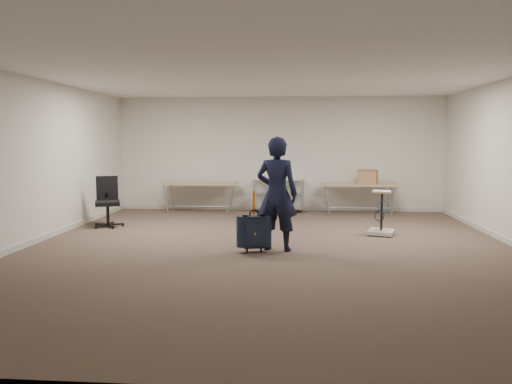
{
  "coord_description": "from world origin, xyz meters",
  "views": [
    {
      "loc": [
        0.41,
        -7.86,
        1.76
      ],
      "look_at": [
        -0.24,
        0.3,
        0.9
      ],
      "focal_mm": 35.0,
      "sensor_mm": 36.0,
      "label": 1
    }
  ],
  "objects": [
    {
      "name": "ground",
      "position": [
        0.0,
        0.0,
        0.0
      ],
      "size": [
        9.0,
        9.0,
        0.0
      ],
      "primitive_type": "plane",
      "color": "#49382C",
      "rests_on": "ground"
    },
    {
      "name": "room_shell",
      "position": [
        0.0,
        1.38,
        0.05
      ],
      "size": [
        8.0,
        9.0,
        9.0
      ],
      "color": "silver",
      "rests_on": "ground"
    },
    {
      "name": "folding_table_left",
      "position": [
        -1.9,
        3.95,
        0.68
      ],
      "size": [
        1.8,
        0.75,
        0.73
      ],
      "color": "tan",
      "rests_on": "ground"
    },
    {
      "name": "folding_table_right",
      "position": [
        1.9,
        3.95,
        0.68
      ],
      "size": [
        1.8,
        0.75,
        0.73
      ],
      "color": "tan",
      "rests_on": "ground"
    },
    {
      "name": "wire_shelf",
      "position": [
        0.0,
        4.2,
        0.44
      ],
      "size": [
        1.22,
        0.47,
        0.8
      ],
      "color": "silver",
      "rests_on": "ground"
    },
    {
      "name": "person",
      "position": [
        0.12,
        -0.03,
        0.91
      ],
      "size": [
        0.74,
        0.57,
        1.81
      ],
      "primitive_type": "imported",
      "rotation": [
        0.0,
        0.0,
        2.92
      ],
      "color": "black",
      "rests_on": "ground"
    },
    {
      "name": "suitcase",
      "position": [
        -0.23,
        -0.2,
        0.33
      ],
      "size": [
        0.39,
        0.28,
        0.97
      ],
      "color": "black",
      "rests_on": "ground"
    },
    {
      "name": "office_chair",
      "position": [
        -3.39,
        1.89,
        0.31
      ],
      "size": [
        0.62,
        0.63,
        1.02
      ],
      "color": "black",
      "rests_on": "ground"
    },
    {
      "name": "equipment_cart",
      "position": [
        1.99,
        1.4,
        0.22
      ],
      "size": [
        0.57,
        0.57,
        0.82
      ],
      "color": "beige",
      "rests_on": "ground"
    },
    {
      "name": "cardboard_box",
      "position": [
        2.09,
        3.98,
        0.89
      ],
      "size": [
        0.51,
        0.44,
        0.33
      ],
      "primitive_type": "cube",
      "rotation": [
        0.0,
        0.0,
        -0.29
      ],
      "color": "olive",
      "rests_on": "folding_table_right"
    }
  ]
}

